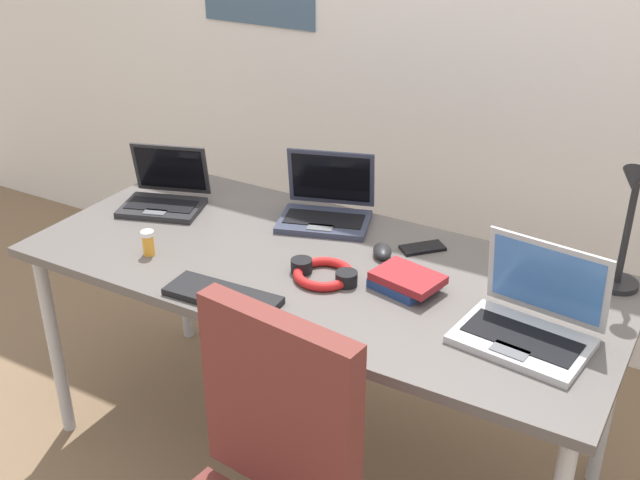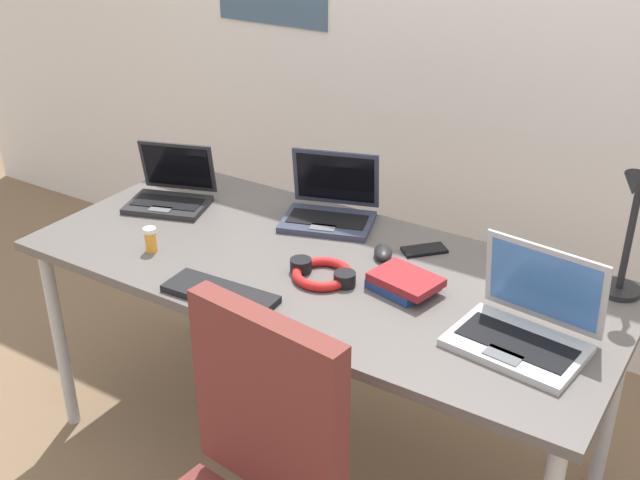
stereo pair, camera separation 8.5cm
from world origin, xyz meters
The scene contains 13 objects.
ground_plane centered at (0.00, 0.00, 0.00)m, with size 12.00×12.00×0.00m, color #7A6047.
wall_back centered at (0.00, 1.10, 1.30)m, with size 6.00×0.13×2.60m.
desk centered at (0.00, 0.00, 0.68)m, with size 1.80×0.80×0.74m.
desk_lamp centered at (0.80, 0.28, 0.94)m, with size 0.12×0.18×0.40m.
laptop_near_lamp centered at (-0.67, 0.09, 0.78)m, with size 0.33×0.30×0.20m.
laptop_by_keyboard centered at (-0.13, 0.27, 0.78)m, with size 0.36×0.32×0.22m.
laptop_front_left centered at (0.66, -0.07, 0.79)m, with size 0.35×0.29×0.24m.
external_keyboard centered at (-0.13, -0.31, 0.75)m, with size 0.33×0.12×0.02m, color black.
computer_mouse centered at (0.14, 0.14, 0.76)m, with size 0.06×0.10×0.03m, color black.
cell_phone centered at (0.23, 0.24, 0.74)m, with size 0.06×0.14×0.01m, color black.
headphones centered at (0.05, -0.07, 0.76)m, with size 0.21×0.18×0.04m.
pill_bottle centered at (-0.48, -0.21, 0.78)m, with size 0.04×0.04×0.08m.
book_stack centered at (0.28, 0.00, 0.77)m, with size 0.21×0.19×0.05m.
Camera 1 is at (1.02, -1.77, 1.87)m, focal length 43.64 mm.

